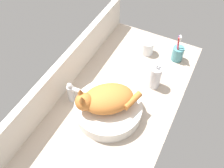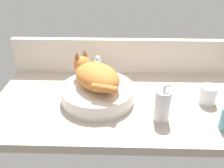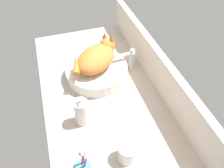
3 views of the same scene
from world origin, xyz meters
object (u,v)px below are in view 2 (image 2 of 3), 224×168
at_px(sink_basin, 98,94).
at_px(water_glass, 208,96).
at_px(faucet, 98,67).
at_px(soap_dispenser, 162,106).
at_px(cat, 95,76).

relative_size(sink_basin, water_glass, 3.96).
height_order(faucet, soap_dispenser, soap_dispenser).
distance_m(cat, soap_dispenser, 0.33).
distance_m(faucet, soap_dispenser, 0.45).
height_order(cat, faucet, cat).
bearing_deg(water_glass, sink_basin, 179.53).
bearing_deg(sink_basin, soap_dispenser, -26.14).
relative_size(soap_dispenser, water_glass, 1.99).
distance_m(sink_basin, faucet, 0.21).
bearing_deg(faucet, sink_basin, -86.22).
xyz_separation_m(faucet, water_glass, (0.53, -0.21, -0.04)).
bearing_deg(sink_basin, water_glass, -0.47).
height_order(cat, water_glass, cat).
xyz_separation_m(cat, faucet, (-0.00, 0.20, -0.06)).
distance_m(soap_dispenser, water_glass, 0.27).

